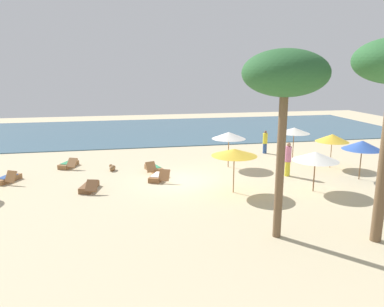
{
  "coord_description": "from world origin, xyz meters",
  "views": [
    {
      "loc": [
        -3.14,
        -19.23,
        6.04
      ],
      "look_at": [
        1.01,
        1.83,
        1.1
      ],
      "focal_mm": 34.87,
      "sensor_mm": 36.0,
      "label": 1
    }
  ],
  "objects_px": {
    "lounger_1": "(69,164)",
    "lounger_2": "(158,177)",
    "person_0": "(288,159)",
    "palm_3": "(285,76)",
    "dog": "(112,168)",
    "lounger_0": "(89,187)",
    "lounger_3": "(8,179)",
    "umbrella_3": "(332,138)",
    "umbrella_5": "(294,130)",
    "umbrella_2": "(316,156)",
    "person_1": "(265,142)",
    "umbrella_6": "(229,135)",
    "lounger_4": "(153,168)",
    "umbrella_0": "(362,145)",
    "umbrella_1": "(234,152)"
  },
  "relations": [
    {
      "from": "lounger_1",
      "to": "lounger_2",
      "type": "bearing_deg",
      "value": -36.27
    },
    {
      "from": "person_0",
      "to": "palm_3",
      "type": "relative_size",
      "value": 0.29
    },
    {
      "from": "lounger_1",
      "to": "dog",
      "type": "xyz_separation_m",
      "value": [
        2.67,
        -1.31,
        0.0
      ]
    },
    {
      "from": "lounger_0",
      "to": "lounger_3",
      "type": "relative_size",
      "value": 1.04
    },
    {
      "from": "palm_3",
      "to": "umbrella_3",
      "type": "bearing_deg",
      "value": 49.47
    },
    {
      "from": "umbrella_5",
      "to": "umbrella_2",
      "type": "bearing_deg",
      "value": -107.99
    },
    {
      "from": "lounger_2",
      "to": "palm_3",
      "type": "bearing_deg",
      "value": -65.95
    },
    {
      "from": "person_1",
      "to": "palm_3",
      "type": "distance_m",
      "value": 14.7
    },
    {
      "from": "umbrella_6",
      "to": "lounger_4",
      "type": "bearing_deg",
      "value": -178.77
    },
    {
      "from": "lounger_0",
      "to": "person_0",
      "type": "relative_size",
      "value": 0.92
    },
    {
      "from": "lounger_3",
      "to": "person_1",
      "type": "distance_m",
      "value": 16.78
    },
    {
      "from": "lounger_2",
      "to": "palm_3",
      "type": "relative_size",
      "value": 0.26
    },
    {
      "from": "umbrella_0",
      "to": "lounger_4",
      "type": "xyz_separation_m",
      "value": [
        -11.05,
        3.86,
        -1.76
      ]
    },
    {
      "from": "umbrella_5",
      "to": "dog",
      "type": "distance_m",
      "value": 12.35
    },
    {
      "from": "umbrella_0",
      "to": "umbrella_2",
      "type": "xyz_separation_m",
      "value": [
        -3.53,
        -1.38,
        -0.14
      ]
    },
    {
      "from": "umbrella_6",
      "to": "lounger_0",
      "type": "relative_size",
      "value": 1.23
    },
    {
      "from": "lounger_1",
      "to": "person_0",
      "type": "relative_size",
      "value": 0.92
    },
    {
      "from": "umbrella_3",
      "to": "lounger_3",
      "type": "distance_m",
      "value": 18.88
    },
    {
      "from": "umbrella_3",
      "to": "lounger_2",
      "type": "relative_size",
      "value": 1.2
    },
    {
      "from": "person_1",
      "to": "dog",
      "type": "distance_m",
      "value": 11.13
    },
    {
      "from": "umbrella_5",
      "to": "lounger_0",
      "type": "height_order",
      "value": "umbrella_5"
    },
    {
      "from": "lounger_1",
      "to": "palm_3",
      "type": "height_order",
      "value": "palm_3"
    },
    {
      "from": "umbrella_5",
      "to": "lounger_1",
      "type": "height_order",
      "value": "umbrella_5"
    },
    {
      "from": "lounger_4",
      "to": "palm_3",
      "type": "bearing_deg",
      "value": -69.66
    },
    {
      "from": "umbrella_5",
      "to": "lounger_3",
      "type": "xyz_separation_m",
      "value": [
        -17.71,
        -2.26,
        -1.71
      ]
    },
    {
      "from": "umbrella_6",
      "to": "umbrella_0",
      "type": "bearing_deg",
      "value": -31.85
    },
    {
      "from": "dog",
      "to": "umbrella_6",
      "type": "bearing_deg",
      "value": -4.38
    },
    {
      "from": "umbrella_5",
      "to": "lounger_3",
      "type": "height_order",
      "value": "umbrella_5"
    },
    {
      "from": "umbrella_0",
      "to": "person_1",
      "type": "height_order",
      "value": "umbrella_0"
    },
    {
      "from": "lounger_2",
      "to": "person_0",
      "type": "bearing_deg",
      "value": -4.7
    },
    {
      "from": "umbrella_6",
      "to": "lounger_4",
      "type": "distance_m",
      "value": 5.02
    },
    {
      "from": "lounger_3",
      "to": "umbrella_0",
      "type": "bearing_deg",
      "value": -9.75
    },
    {
      "from": "umbrella_2",
      "to": "umbrella_6",
      "type": "height_order",
      "value": "umbrella_6"
    },
    {
      "from": "lounger_4",
      "to": "umbrella_2",
      "type": "bearing_deg",
      "value": -34.89
    },
    {
      "from": "umbrella_6",
      "to": "lounger_0",
      "type": "height_order",
      "value": "umbrella_6"
    },
    {
      "from": "palm_3",
      "to": "lounger_3",
      "type": "bearing_deg",
      "value": 141.69
    },
    {
      "from": "lounger_0",
      "to": "person_0",
      "type": "bearing_deg",
      "value": 2.41
    },
    {
      "from": "umbrella_5",
      "to": "person_1",
      "type": "relative_size",
      "value": 1.28
    },
    {
      "from": "lounger_4",
      "to": "dog",
      "type": "relative_size",
      "value": 2.41
    },
    {
      "from": "umbrella_0",
      "to": "umbrella_5",
      "type": "bearing_deg",
      "value": 103.07
    },
    {
      "from": "lounger_0",
      "to": "lounger_2",
      "type": "height_order",
      "value": "lounger_2"
    },
    {
      "from": "umbrella_0",
      "to": "umbrella_1",
      "type": "xyz_separation_m",
      "value": [
        -7.52,
        -0.8,
        0.1
      ]
    },
    {
      "from": "lounger_3",
      "to": "umbrella_5",
      "type": "bearing_deg",
      "value": 7.28
    },
    {
      "from": "person_0",
      "to": "lounger_0",
      "type": "bearing_deg",
      "value": -177.59
    },
    {
      "from": "palm_3",
      "to": "dog",
      "type": "xyz_separation_m",
      "value": [
        -6.02,
        10.36,
        -5.59
      ]
    },
    {
      "from": "umbrella_6",
      "to": "person_1",
      "type": "xyz_separation_m",
      "value": [
        3.7,
        3.18,
        -1.16
      ]
    },
    {
      "from": "lounger_1",
      "to": "lounger_4",
      "type": "relative_size",
      "value": 1.01
    },
    {
      "from": "umbrella_1",
      "to": "dog",
      "type": "height_order",
      "value": "umbrella_1"
    },
    {
      "from": "person_0",
      "to": "person_1",
      "type": "distance_m",
      "value": 5.82
    },
    {
      "from": "umbrella_0",
      "to": "lounger_0",
      "type": "relative_size",
      "value": 1.22
    }
  ]
}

